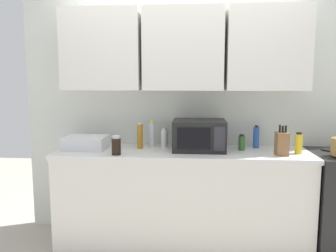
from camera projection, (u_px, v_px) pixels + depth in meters
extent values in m
cube|color=silver|center=(184.00, 105.00, 3.44)|extent=(3.19, 0.06, 2.60)
cube|color=white|center=(102.00, 50.00, 3.24)|extent=(0.73, 0.33, 0.75)
cube|color=white|center=(183.00, 50.00, 3.18)|extent=(0.73, 0.33, 0.75)
cube|color=white|center=(267.00, 49.00, 3.12)|extent=(0.73, 0.33, 0.75)
cube|color=white|center=(182.00, 199.00, 3.23)|extent=(2.29, 0.60, 0.86)
cube|color=white|center=(182.00, 153.00, 3.17)|extent=(2.32, 0.63, 0.04)
cylinder|color=black|center=(331.00, 150.00, 3.18)|extent=(0.18, 0.18, 0.01)
cube|color=black|center=(199.00, 135.00, 3.17)|extent=(0.48, 0.36, 0.28)
cube|color=black|center=(194.00, 139.00, 2.99)|extent=(0.29, 0.01, 0.18)
cube|color=#2D2D33|center=(219.00, 139.00, 2.97)|extent=(0.10, 0.01, 0.21)
cube|color=silver|center=(86.00, 143.00, 3.23)|extent=(0.38, 0.30, 0.12)
cube|color=brown|center=(282.00, 144.00, 2.96)|extent=(0.10, 0.12, 0.20)
cylinder|color=black|center=(280.00, 129.00, 2.93)|extent=(0.02, 0.02, 0.06)
cylinder|color=black|center=(283.00, 129.00, 2.93)|extent=(0.02, 0.02, 0.06)
cylinder|color=black|center=(286.00, 129.00, 2.93)|extent=(0.02, 0.02, 0.06)
cylinder|color=silver|center=(152.00, 135.00, 3.31)|extent=(0.05, 0.05, 0.23)
cylinder|color=yellow|center=(152.00, 122.00, 3.30)|extent=(0.04, 0.04, 0.02)
cylinder|color=#386B2D|center=(242.00, 143.00, 3.17)|extent=(0.06, 0.06, 0.13)
cylinder|color=black|center=(242.00, 135.00, 3.16)|extent=(0.04, 0.04, 0.02)
cylinder|color=#AD701E|center=(140.00, 136.00, 3.25)|extent=(0.05, 0.05, 0.23)
cylinder|color=silver|center=(140.00, 124.00, 3.23)|extent=(0.03, 0.03, 0.02)
cylinder|color=white|center=(164.00, 139.00, 3.30)|extent=(0.06, 0.06, 0.17)
cylinder|color=silver|center=(164.00, 129.00, 3.29)|extent=(0.04, 0.04, 0.02)
cylinder|color=#2D56B7|center=(256.00, 138.00, 3.27)|extent=(0.06, 0.06, 0.20)
cylinder|color=black|center=(257.00, 126.00, 3.26)|extent=(0.03, 0.03, 0.02)
cylinder|color=black|center=(116.00, 147.00, 2.98)|extent=(0.08, 0.08, 0.14)
cylinder|color=silver|center=(116.00, 137.00, 2.97)|extent=(0.06, 0.06, 0.03)
cylinder|color=gold|center=(299.00, 144.00, 3.02)|extent=(0.06, 0.06, 0.17)
cylinder|color=black|center=(299.00, 133.00, 3.01)|extent=(0.05, 0.05, 0.02)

